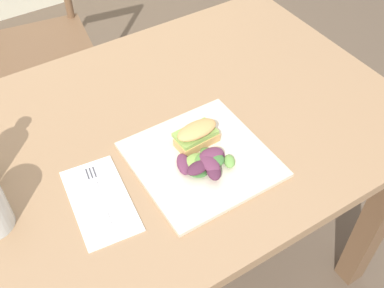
{
  "coord_description": "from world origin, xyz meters",
  "views": [
    {
      "loc": [
        -0.48,
        -0.61,
        1.54
      ],
      "look_at": [
        -0.09,
        0.01,
        0.76
      ],
      "focal_mm": 43.43,
      "sensor_mm": 36.0,
      "label": 1
    }
  ],
  "objects": [
    {
      "name": "ground_plane",
      "position": [
        0.0,
        0.0,
        0.0
      ],
      "size": [
        8.38,
        8.38,
        0.0
      ],
      "primitive_type": "plane",
      "color": "brown"
    },
    {
      "name": "dining_table",
      "position": [
        -0.1,
        0.1,
        0.6
      ],
      "size": [
        1.19,
        0.81,
        0.74
      ],
      "color": "#997551",
      "rests_on": "ground"
    },
    {
      "name": "fork_on_napkin",
      "position": [
        -0.33,
        0.0,
        0.75
      ],
      "size": [
        0.05,
        0.19,
        0.0
      ],
      "color": "silver",
      "rests_on": "napkin_folded"
    },
    {
      "name": "sandwich_half_front",
      "position": [
        -0.08,
        0.01,
        0.78
      ],
      "size": [
        0.1,
        0.06,
        0.06
      ],
      "color": "tan",
      "rests_on": "plate_lunch"
    },
    {
      "name": "salad_mixed_greens",
      "position": [
        -0.1,
        -0.06,
        0.77
      ],
      "size": [
        0.13,
        0.12,
        0.03
      ],
      "color": "#518438",
      "rests_on": "plate_lunch"
    },
    {
      "name": "napkin_folded",
      "position": [
        -0.33,
        -0.01,
        0.74
      ],
      "size": [
        0.14,
        0.23,
        0.0
      ],
      "primitive_type": "cube",
      "rotation": [
        0.0,
        0.0,
        -0.11
      ],
      "color": "white",
      "rests_on": "dining_table"
    },
    {
      "name": "plate_lunch",
      "position": [
        -0.09,
        -0.03,
        0.74
      ],
      "size": [
        0.29,
        0.29,
        0.01
      ],
      "primitive_type": "cube",
      "color": "beige",
      "rests_on": "dining_table"
    },
    {
      "name": "chair_wooden_far",
      "position": [
        -0.17,
        1.06,
        0.45
      ],
      "size": [
        0.46,
        0.46,
        0.87
      ],
      "color": "brown",
      "rests_on": "ground"
    }
  ]
}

